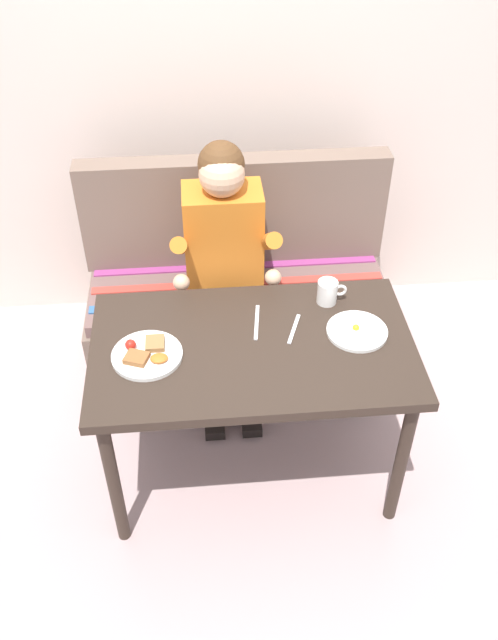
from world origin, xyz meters
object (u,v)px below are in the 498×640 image
(table, at_px, (253,360))
(plate_breakfast, at_px, (147,354))
(knife, at_px, (257,322))
(coffee_mug, at_px, (328,291))
(couch, at_px, (238,299))
(plate_eggs, at_px, (357,331))
(fork, at_px, (294,329))
(person, at_px, (225,252))

(table, relative_size, plate_breakfast, 4.66)
(table, xyz_separation_m, knife, (0.03, 0.12, 0.08))
(coffee_mug, bearing_deg, table, -144.84)
(couch, distance_m, plate_eggs, 0.93)
(fork, relative_size, knife, 0.85)
(table, distance_m, couch, 0.83)
(plate_breakfast, bearing_deg, fork, 10.44)
(plate_breakfast, height_order, fork, plate_breakfast)
(table, xyz_separation_m, plate_breakfast, (-0.39, -0.03, 0.09))
(table, distance_m, coffee_mug, 0.41)
(couch, distance_m, coffee_mug, 0.77)
(table, height_order, fork, fork)
(plate_eggs, height_order, fork, plate_eggs)
(person, relative_size, plate_eggs, 5.27)
(fork, height_order, knife, same)
(table, bearing_deg, coffee_mug, 35.16)
(table, xyz_separation_m, coffee_mug, (0.32, 0.22, 0.13))
(table, bearing_deg, plate_breakfast, -175.19)
(plate_eggs, distance_m, fork, 0.24)
(plate_eggs, relative_size, fork, 1.35)
(table, distance_m, person, 0.60)
(plate_eggs, relative_size, coffee_mug, 1.95)
(person, bearing_deg, plate_breakfast, -117.17)
(plate_breakfast, distance_m, coffee_mug, 0.75)
(couch, xyz_separation_m, coffee_mug, (0.32, -0.54, 0.45))
(table, distance_m, plate_eggs, 0.41)
(person, height_order, coffee_mug, person)
(plate_eggs, height_order, coffee_mug, coffee_mug)
(table, bearing_deg, couch, 90.00)
(plate_eggs, bearing_deg, table, -175.74)
(coffee_mug, height_order, knife, coffee_mug)
(plate_breakfast, bearing_deg, couch, 64.11)
(coffee_mug, relative_size, fork, 0.69)
(couch, distance_m, plate_breakfast, 0.98)
(couch, bearing_deg, table, -90.00)
(plate_breakfast, xyz_separation_m, fork, (0.55, 0.10, -0.01))
(plate_breakfast, relative_size, knife, 1.29)
(coffee_mug, distance_m, fork, 0.22)
(table, height_order, plate_eggs, plate_eggs)
(table, height_order, person, person)
(fork, bearing_deg, couch, 123.63)
(couch, bearing_deg, plate_eggs, -61.62)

